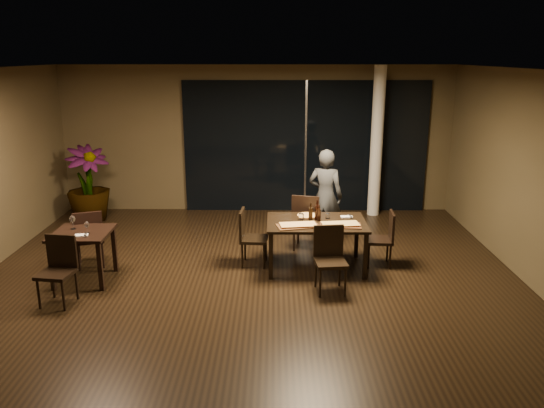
{
  "coord_description": "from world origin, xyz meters",
  "views": [
    {
      "loc": [
        0.36,
        -6.86,
        3.2
      ],
      "look_at": [
        0.32,
        0.71,
        1.05
      ],
      "focal_mm": 35.0,
      "sensor_mm": 36.0,
      "label": 1
    }
  ],
  "objects_px": {
    "side_table": "(82,240)",
    "chair_main_near": "(330,255)",
    "bottle_a": "(311,212)",
    "chair_side_near": "(59,266)",
    "main_table": "(316,226)",
    "chair_side_far": "(89,236)",
    "potted_plant": "(88,184)",
    "chair_main_far": "(306,219)",
    "chair_main_right": "(384,236)",
    "chair_main_left": "(249,234)",
    "diner": "(325,196)",
    "bottle_b": "(319,213)",
    "bottle_c": "(317,210)"
  },
  "relations": [
    {
      "from": "side_table",
      "to": "diner",
      "type": "distance_m",
      "value": 4.03
    },
    {
      "from": "chair_side_near",
      "to": "bottle_c",
      "type": "relative_size",
      "value": 2.95
    },
    {
      "from": "bottle_b",
      "to": "side_table",
      "type": "bearing_deg",
      "value": -171.25
    },
    {
      "from": "chair_main_left",
      "to": "chair_main_right",
      "type": "relative_size",
      "value": 1.03
    },
    {
      "from": "chair_side_near",
      "to": "bottle_b",
      "type": "height_order",
      "value": "bottle_b"
    },
    {
      "from": "chair_main_near",
      "to": "bottle_a",
      "type": "xyz_separation_m",
      "value": [
        -0.22,
        0.82,
        0.38
      ]
    },
    {
      "from": "chair_side_far",
      "to": "bottle_c",
      "type": "height_order",
      "value": "bottle_c"
    },
    {
      "from": "chair_side_far",
      "to": "potted_plant",
      "type": "xyz_separation_m",
      "value": [
        -0.82,
        2.43,
        0.23
      ]
    },
    {
      "from": "chair_main_near",
      "to": "diner",
      "type": "height_order",
      "value": "diner"
    },
    {
      "from": "side_table",
      "to": "bottle_c",
      "type": "xyz_separation_m",
      "value": [
        3.41,
        0.58,
        0.28
      ]
    },
    {
      "from": "diner",
      "to": "bottle_c",
      "type": "height_order",
      "value": "diner"
    },
    {
      "from": "main_table",
      "to": "bottle_c",
      "type": "distance_m",
      "value": 0.24
    },
    {
      "from": "chair_side_far",
      "to": "bottle_c",
      "type": "xyz_separation_m",
      "value": [
        3.5,
        0.09,
        0.39
      ]
    },
    {
      "from": "chair_main_right",
      "to": "bottle_a",
      "type": "bearing_deg",
      "value": -82.56
    },
    {
      "from": "main_table",
      "to": "chair_main_near",
      "type": "height_order",
      "value": "chair_main_near"
    },
    {
      "from": "chair_main_far",
      "to": "chair_main_right",
      "type": "xyz_separation_m",
      "value": [
        1.17,
        -0.66,
        -0.06
      ]
    },
    {
      "from": "chair_main_right",
      "to": "bottle_c",
      "type": "xyz_separation_m",
      "value": [
        -1.05,
        -0.02,
        0.42
      ]
    },
    {
      "from": "main_table",
      "to": "chair_side_far",
      "type": "bearing_deg",
      "value": -179.91
    },
    {
      "from": "chair_main_far",
      "to": "chair_main_left",
      "type": "distance_m",
      "value": 1.13
    },
    {
      "from": "bottle_a",
      "to": "bottle_b",
      "type": "xyz_separation_m",
      "value": [
        0.13,
        -0.01,
        -0.02
      ]
    },
    {
      "from": "side_table",
      "to": "potted_plant",
      "type": "distance_m",
      "value": 3.07
    },
    {
      "from": "chair_main_near",
      "to": "bottle_a",
      "type": "relative_size",
      "value": 3.23
    },
    {
      "from": "bottle_a",
      "to": "chair_main_near",
      "type": "bearing_deg",
      "value": -75.22
    },
    {
      "from": "side_table",
      "to": "diner",
      "type": "height_order",
      "value": "diner"
    },
    {
      "from": "chair_side_near",
      "to": "potted_plant",
      "type": "bearing_deg",
      "value": 111.17
    },
    {
      "from": "chair_main_far",
      "to": "bottle_a",
      "type": "relative_size",
      "value": 3.45
    },
    {
      "from": "chair_main_near",
      "to": "bottle_a",
      "type": "height_order",
      "value": "bottle_a"
    },
    {
      "from": "chair_main_right",
      "to": "bottle_c",
      "type": "bearing_deg",
      "value": -84.6
    },
    {
      "from": "bottle_a",
      "to": "bottle_c",
      "type": "xyz_separation_m",
      "value": [
        0.1,
        0.04,
        0.01
      ]
    },
    {
      "from": "side_table",
      "to": "potted_plant",
      "type": "xyz_separation_m",
      "value": [
        -0.9,
        2.93,
        0.12
      ]
    },
    {
      "from": "chair_main_far",
      "to": "side_table",
      "type": "bearing_deg",
      "value": 34.49
    },
    {
      "from": "chair_side_far",
      "to": "chair_side_near",
      "type": "bearing_deg",
      "value": 70.97
    },
    {
      "from": "chair_main_far",
      "to": "bottle_c",
      "type": "distance_m",
      "value": 0.78
    },
    {
      "from": "chair_main_near",
      "to": "diner",
      "type": "relative_size",
      "value": 0.55
    },
    {
      "from": "bottle_a",
      "to": "bottle_c",
      "type": "relative_size",
      "value": 0.92
    },
    {
      "from": "chair_side_far",
      "to": "bottle_b",
      "type": "relative_size",
      "value": 3.71
    },
    {
      "from": "side_table",
      "to": "bottle_b",
      "type": "distance_m",
      "value": 3.49
    },
    {
      "from": "chair_side_far",
      "to": "bottle_a",
      "type": "height_order",
      "value": "bottle_a"
    },
    {
      "from": "main_table",
      "to": "chair_side_far",
      "type": "relative_size",
      "value": 1.63
    },
    {
      "from": "chair_main_near",
      "to": "chair_main_right",
      "type": "height_order",
      "value": "chair_main_near"
    },
    {
      "from": "chair_main_right",
      "to": "diner",
      "type": "bearing_deg",
      "value": -139.05
    },
    {
      "from": "diner",
      "to": "bottle_a",
      "type": "bearing_deg",
      "value": 94.21
    },
    {
      "from": "side_table",
      "to": "bottle_b",
      "type": "relative_size",
      "value": 3.22
    },
    {
      "from": "chair_main_far",
      "to": "chair_side_near",
      "type": "xyz_separation_m",
      "value": [
        -3.38,
        -1.95,
        -0.04
      ]
    },
    {
      "from": "potted_plant",
      "to": "bottle_a",
      "type": "relative_size",
      "value": 5.25
    },
    {
      "from": "chair_side_near",
      "to": "main_table",
      "type": "bearing_deg",
      "value": 27.17
    },
    {
      "from": "chair_main_right",
      "to": "main_table",
      "type": "bearing_deg",
      "value": -80.21
    },
    {
      "from": "chair_side_near",
      "to": "bottle_a",
      "type": "bearing_deg",
      "value": 28.21
    },
    {
      "from": "chair_main_right",
      "to": "chair_main_left",
      "type": "bearing_deg",
      "value": -86.38
    },
    {
      "from": "side_table",
      "to": "chair_main_near",
      "type": "bearing_deg",
      "value": -4.6
    }
  ]
}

